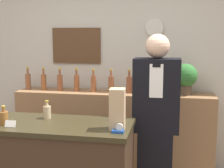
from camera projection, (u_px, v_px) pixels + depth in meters
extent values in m
cube|color=beige|center=(110.00, 62.00, 4.01)|extent=(5.20, 0.06, 2.70)
cube|color=#53361F|center=(76.00, 46.00, 4.01)|extent=(0.63, 0.02, 0.45)
cylinder|color=beige|center=(154.00, 28.00, 3.79)|extent=(0.22, 0.03, 0.22)
cube|color=#8E6642|center=(113.00, 132.00, 3.87)|extent=(2.40, 0.41, 1.01)
cube|color=#2F2917|center=(46.00, 125.00, 2.65)|extent=(1.46, 0.59, 0.04)
cube|color=black|center=(157.00, 95.00, 2.93)|extent=(0.43, 0.26, 0.69)
cube|color=white|center=(156.00, 81.00, 2.78)|extent=(0.12, 0.01, 0.30)
cube|color=black|center=(157.00, 66.00, 2.75)|extent=(0.07, 0.01, 0.03)
sphere|color=#DBB293|center=(158.00, 46.00, 2.86)|extent=(0.22, 0.22, 0.22)
cylinder|color=#4C3D2D|center=(185.00, 90.00, 3.63)|extent=(0.15, 0.15, 0.11)
sphere|color=#2D6B2D|center=(186.00, 75.00, 3.61)|extent=(0.27, 0.27, 0.27)
cube|color=tan|center=(117.00, 109.00, 2.44)|extent=(0.12, 0.13, 0.33)
cube|color=#1E4799|center=(118.00, 131.00, 2.37)|extent=(0.09, 0.06, 0.02)
cylinder|color=silver|center=(120.00, 127.00, 2.37)|extent=(0.06, 0.02, 0.06)
cube|color=white|center=(10.00, 124.00, 2.52)|extent=(0.09, 0.02, 0.06)
cylinder|color=brown|center=(4.00, 118.00, 2.58)|extent=(0.07, 0.07, 0.11)
cylinder|color=brown|center=(3.00, 109.00, 2.57)|extent=(0.03, 0.03, 0.04)
cylinder|color=#B29933|center=(3.00, 106.00, 2.56)|extent=(0.03, 0.03, 0.01)
cylinder|color=tan|center=(47.00, 112.00, 2.78)|extent=(0.07, 0.07, 0.11)
cylinder|color=tan|center=(47.00, 104.00, 2.77)|extent=(0.03, 0.03, 0.04)
cylinder|color=#B29933|center=(47.00, 101.00, 2.76)|extent=(0.03, 0.03, 0.01)
cylinder|color=brown|center=(28.00, 82.00, 4.00)|extent=(0.07, 0.07, 0.20)
cylinder|color=brown|center=(28.00, 71.00, 3.98)|extent=(0.03, 0.03, 0.07)
cylinder|color=#B29933|center=(28.00, 68.00, 3.97)|extent=(0.03, 0.03, 0.02)
cylinder|color=brown|center=(44.00, 82.00, 3.94)|extent=(0.07, 0.07, 0.20)
cylinder|color=brown|center=(43.00, 72.00, 3.92)|extent=(0.03, 0.03, 0.07)
cylinder|color=#B29933|center=(43.00, 68.00, 3.92)|extent=(0.03, 0.03, 0.02)
cylinder|color=brown|center=(60.00, 83.00, 3.90)|extent=(0.07, 0.07, 0.20)
cylinder|color=brown|center=(60.00, 72.00, 3.88)|extent=(0.03, 0.03, 0.07)
cylinder|color=#B29933|center=(60.00, 68.00, 3.87)|extent=(0.03, 0.03, 0.02)
cylinder|color=brown|center=(77.00, 83.00, 3.85)|extent=(0.07, 0.07, 0.20)
cylinder|color=brown|center=(76.00, 73.00, 3.83)|extent=(0.03, 0.03, 0.07)
cylinder|color=#B29933|center=(76.00, 69.00, 3.83)|extent=(0.03, 0.03, 0.02)
cylinder|color=brown|center=(94.00, 84.00, 3.80)|extent=(0.07, 0.07, 0.20)
cylinder|color=brown|center=(93.00, 73.00, 3.78)|extent=(0.03, 0.03, 0.07)
cylinder|color=#B29933|center=(93.00, 69.00, 3.78)|extent=(0.03, 0.03, 0.02)
cylinder|color=brown|center=(111.00, 84.00, 3.77)|extent=(0.07, 0.07, 0.20)
cylinder|color=brown|center=(111.00, 73.00, 3.75)|extent=(0.03, 0.03, 0.07)
cylinder|color=#B29933|center=(111.00, 70.00, 3.74)|extent=(0.03, 0.03, 0.02)
cylinder|color=brown|center=(129.00, 85.00, 3.74)|extent=(0.07, 0.07, 0.20)
cylinder|color=brown|center=(129.00, 74.00, 3.72)|extent=(0.03, 0.03, 0.07)
cylinder|color=#B29933|center=(129.00, 70.00, 3.71)|extent=(0.03, 0.03, 0.02)
cylinder|color=brown|center=(147.00, 85.00, 3.71)|extent=(0.07, 0.07, 0.20)
cylinder|color=brown|center=(148.00, 74.00, 3.69)|extent=(0.03, 0.03, 0.07)
cylinder|color=#B29933|center=(148.00, 70.00, 3.69)|extent=(0.03, 0.03, 0.02)
cylinder|color=brown|center=(166.00, 86.00, 3.67)|extent=(0.07, 0.07, 0.20)
cylinder|color=brown|center=(166.00, 74.00, 3.65)|extent=(0.03, 0.03, 0.07)
cylinder|color=#B29933|center=(166.00, 70.00, 3.65)|extent=(0.03, 0.03, 0.02)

